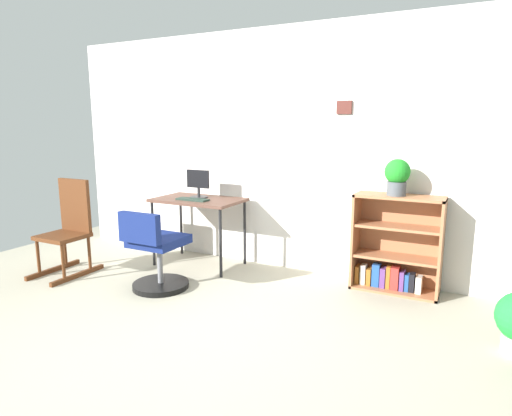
# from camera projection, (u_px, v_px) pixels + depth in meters

# --- Properties ---
(ground_plane) EXTENTS (6.24, 6.24, 0.00)m
(ground_plane) POSITION_uv_depth(u_px,v_px,m) (143.00, 352.00, 2.97)
(ground_plane) COLOR #A39E8A
(wall_back) EXTENTS (5.20, 0.12, 2.47)m
(wall_back) POSITION_uv_depth(u_px,v_px,m) (277.00, 151.00, 4.61)
(wall_back) COLOR silver
(wall_back) RESTS_ON ground_plane
(desk) EXTENTS (0.93, 0.58, 0.73)m
(desk) POSITION_uv_depth(u_px,v_px,m) (198.00, 205.00, 4.69)
(desk) COLOR brown
(desk) RESTS_ON ground_plane
(monitor) EXTENTS (0.27, 0.19, 0.30)m
(monitor) POSITION_uv_depth(u_px,v_px,m) (198.00, 184.00, 4.71)
(monitor) COLOR #262628
(monitor) RESTS_ON desk
(keyboard) EXTENTS (0.35, 0.12, 0.02)m
(keyboard) POSITION_uv_depth(u_px,v_px,m) (193.00, 199.00, 4.57)
(keyboard) COLOR #21332A
(keyboard) RESTS_ON desk
(office_chair) EXTENTS (0.52, 0.55, 0.76)m
(office_chair) POSITION_uv_depth(u_px,v_px,m) (156.00, 255.00, 4.02)
(office_chair) COLOR black
(office_chair) RESTS_ON ground_plane
(rocking_chair) EXTENTS (0.42, 0.64, 0.96)m
(rocking_chair) POSITION_uv_depth(u_px,v_px,m) (69.00, 227.00, 4.48)
(rocking_chair) COLOR #512913
(rocking_chair) RESTS_ON ground_plane
(bookshelf_low) EXTENTS (0.77, 0.30, 0.89)m
(bookshelf_low) POSITION_uv_depth(u_px,v_px,m) (396.00, 248.00, 4.02)
(bookshelf_low) COLOR #A06441
(bookshelf_low) RESTS_ON ground_plane
(potted_plant_on_shelf) EXTENTS (0.22, 0.22, 0.32)m
(potted_plant_on_shelf) POSITION_uv_depth(u_px,v_px,m) (397.00, 176.00, 3.85)
(potted_plant_on_shelf) COLOR #474C51
(potted_plant_on_shelf) RESTS_ON bookshelf_low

